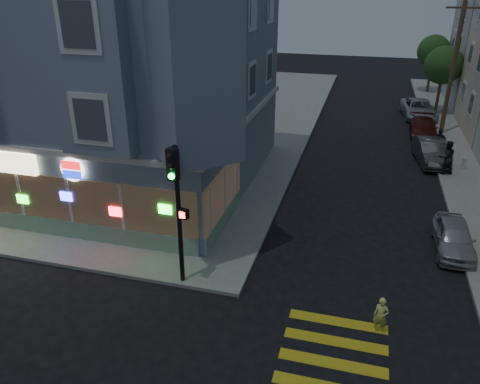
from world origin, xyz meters
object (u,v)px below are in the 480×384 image
at_px(street_tree_far, 434,51).
at_px(pedestrian_b, 439,141).
at_px(running_child, 381,316).
at_px(parked_car_d, 419,109).
at_px(parked_car_c, 424,128).
at_px(utility_pole, 453,67).
at_px(fire_hydrant, 464,163).
at_px(traffic_signal, 177,195).
at_px(pedestrian_a, 447,157).
at_px(parked_car_a, 454,237).
at_px(parked_car_b, 431,152).
at_px(street_tree_near, 444,65).

xyz_separation_m(street_tree_far, pedestrian_b, (-0.90, -18.55, -3.00)).
bearing_deg(running_child, parked_car_d, 94.24).
relative_size(street_tree_far, parked_car_c, 1.21).
relative_size(utility_pole, running_child, 7.07).
relative_size(street_tree_far, fire_hydrant, 6.87).
distance_m(utility_pole, traffic_signal, 24.57).
height_order(pedestrian_a, parked_car_a, pedestrian_a).
bearing_deg(traffic_signal, street_tree_far, 83.73).
bearing_deg(street_tree_far, utility_pole, -90.82).
distance_m(pedestrian_a, parked_car_c, 7.25).
distance_m(parked_car_c, parked_car_d, 5.20).
relative_size(pedestrian_b, parked_car_a, 0.43).
height_order(running_child, parked_car_c, same).
xyz_separation_m(running_child, parked_car_a, (2.91, 5.90, -0.01)).
height_order(pedestrian_b, parked_car_b, pedestrian_b).
bearing_deg(pedestrian_b, street_tree_near, -87.36).
xyz_separation_m(parked_car_d, fire_hydrant, (1.77, -11.43, -0.16)).
height_order(parked_car_a, traffic_signal, traffic_signal).
bearing_deg(fire_hydrant, parked_car_d, 98.79).
bearing_deg(traffic_signal, utility_pole, 74.21).
relative_size(running_child, traffic_signal, 0.24).
xyz_separation_m(pedestrian_b, parked_car_c, (-0.60, 3.65, -0.30)).
bearing_deg(street_tree_near, parked_car_c, -102.27).
height_order(street_tree_near, parked_car_d, street_tree_near).
relative_size(running_child, pedestrian_a, 0.66).
bearing_deg(parked_car_c, pedestrian_b, -79.39).
distance_m(parked_car_a, parked_car_b, 10.48).
height_order(running_child, pedestrian_a, pedestrian_a).
bearing_deg(street_tree_far, running_child, -96.89).
relative_size(pedestrian_a, parked_car_a, 0.53).
distance_m(street_tree_near, pedestrian_a, 14.41).
relative_size(pedestrian_b, parked_car_b, 0.36).
relative_size(pedestrian_a, parked_car_b, 0.45).
height_order(parked_car_b, parked_car_d, parked_car_d).
bearing_deg(parked_car_d, traffic_signal, -116.99).
xyz_separation_m(street_tree_near, parked_car_c, (-1.50, -6.89, -3.30)).
distance_m(parked_car_b, traffic_signal, 18.84).
relative_size(pedestrian_a, fire_hydrant, 2.51).
relative_size(parked_car_b, parked_car_d, 0.84).
xyz_separation_m(parked_car_a, parked_car_d, (0.00, 20.88, 0.09)).
distance_m(pedestrian_a, parked_car_d, 12.43).
bearing_deg(traffic_signal, parked_car_b, 69.18).
bearing_deg(street_tree_near, pedestrian_b, -94.88).
xyz_separation_m(utility_pole, traffic_signal, (-11.22, -21.83, -1.09)).
relative_size(street_tree_near, traffic_signal, 1.01).
bearing_deg(parked_car_a, street_tree_near, 86.19).
xyz_separation_m(street_tree_near, running_child, (-4.41, -28.48, -3.30)).
xyz_separation_m(street_tree_far, fire_hydrant, (0.27, -21.13, -3.38)).
xyz_separation_m(traffic_signal, fire_hydrant, (11.69, 14.70, -3.15)).
bearing_deg(fire_hydrant, traffic_signal, -128.49).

